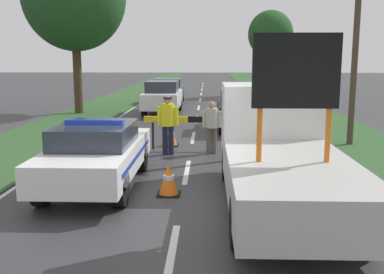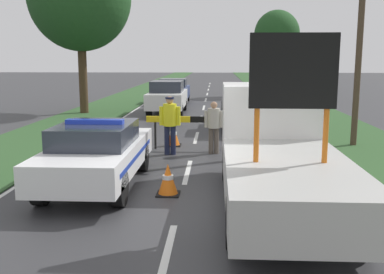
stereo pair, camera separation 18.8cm
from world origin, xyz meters
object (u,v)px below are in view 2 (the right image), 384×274
(traffic_cone_near_truck, at_px, (113,147))
(roadside_tree_near_left, at_px, (277,34))
(police_officer, at_px, (170,120))
(traffic_cone_centre_front, at_px, (99,138))
(traffic_cone_lane_edge, at_px, (294,144))
(utility_pole, at_px, (362,10))
(traffic_cone_behind_barrier, at_px, (173,135))
(queued_car_hatch_blue, at_px, (173,91))
(work_truck, at_px, (277,149))
(pedestrian_civilian, at_px, (214,123))
(traffic_cone_near_police, at_px, (168,179))
(queued_car_sedan_black, at_px, (244,109))
(queued_car_van_white, at_px, (167,97))
(police_car, at_px, (97,153))
(road_barrier, at_px, (190,122))

(traffic_cone_near_truck, distance_m, roadside_tree_near_left, 23.42)
(police_officer, bearing_deg, traffic_cone_near_truck, 40.95)
(traffic_cone_centre_front, bearing_deg, roadside_tree_near_left, 68.24)
(traffic_cone_lane_edge, height_order, utility_pole, utility_pole)
(traffic_cone_behind_barrier, bearing_deg, queued_car_hatch_blue, 95.33)
(police_officer, relative_size, queued_car_hatch_blue, 0.45)
(work_truck, relative_size, traffic_cone_near_truck, 9.42)
(work_truck, xyz_separation_m, pedestrian_civilian, (-1.30, 4.49, -0.14))
(traffic_cone_near_police, xyz_separation_m, queued_car_sedan_black, (2.12, 8.80, 0.50))
(traffic_cone_near_truck, bearing_deg, police_officer, 18.12)
(traffic_cone_behind_barrier, xyz_separation_m, roadside_tree_near_left, (5.88, 19.88, 4.22))
(queued_car_sedan_black, xyz_separation_m, queued_car_van_white, (-3.64, 5.28, 0.03))
(traffic_cone_centre_front, height_order, traffic_cone_near_truck, traffic_cone_centre_front)
(pedestrian_civilian, bearing_deg, queued_car_hatch_blue, 112.15)
(police_car, height_order, queued_car_sedan_black, queued_car_sedan_black)
(traffic_cone_behind_barrier, height_order, traffic_cone_lane_edge, traffic_cone_behind_barrier)
(traffic_cone_near_police, height_order, utility_pole, utility_pole)
(roadside_tree_near_left, bearing_deg, utility_pole, -89.74)
(queued_car_van_white, bearing_deg, queued_car_hatch_blue, -87.82)
(road_barrier, relative_size, traffic_cone_near_truck, 4.35)
(road_barrier, height_order, traffic_cone_near_truck, road_barrier)
(road_barrier, relative_size, queued_car_van_white, 0.62)
(traffic_cone_near_police, relative_size, traffic_cone_near_truck, 1.05)
(pedestrian_civilian, bearing_deg, police_officer, -159.06)
(roadside_tree_near_left, bearing_deg, police_officer, -105.36)
(police_officer, height_order, traffic_cone_behind_barrier, police_officer)
(traffic_cone_near_truck, relative_size, roadside_tree_near_left, 0.10)
(traffic_cone_near_police, xyz_separation_m, traffic_cone_behind_barrier, (-0.41, 5.40, 0.02))
(police_officer, bearing_deg, work_truck, 144.08)
(traffic_cone_behind_barrier, bearing_deg, roadside_tree_near_left, 73.51)
(police_car, distance_m, police_officer, 3.68)
(police_officer, relative_size, pedestrian_civilian, 1.11)
(traffic_cone_lane_edge, relative_size, queued_car_sedan_black, 0.14)
(police_car, xyz_separation_m, traffic_cone_near_police, (1.65, -0.58, -0.43))
(traffic_cone_near_truck, distance_m, queued_car_van_white, 10.62)
(traffic_cone_lane_edge, bearing_deg, police_car, -142.52)
(police_officer, bearing_deg, utility_pole, -141.21)
(utility_pole, bearing_deg, traffic_cone_behind_barrier, -177.00)
(traffic_cone_near_police, relative_size, traffic_cone_lane_edge, 1.27)
(traffic_cone_behind_barrier, bearing_deg, traffic_cone_near_truck, -129.49)
(queued_car_sedan_black, bearing_deg, traffic_cone_lane_edge, 106.66)
(road_barrier, bearing_deg, queued_car_hatch_blue, 96.41)
(traffic_cone_centre_front, bearing_deg, queued_car_hatch_blue, 86.23)
(queued_car_van_white, height_order, roadside_tree_near_left, roadside_tree_near_left)
(roadside_tree_near_left, bearing_deg, pedestrian_civilian, -102.14)
(queued_car_van_white, distance_m, roadside_tree_near_left, 13.71)
(traffic_cone_near_police, relative_size, queued_car_van_white, 0.15)
(road_barrier, bearing_deg, pedestrian_civilian, -40.43)
(traffic_cone_lane_edge, bearing_deg, traffic_cone_centre_front, 177.26)
(police_car, distance_m, queued_car_hatch_blue, 19.00)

